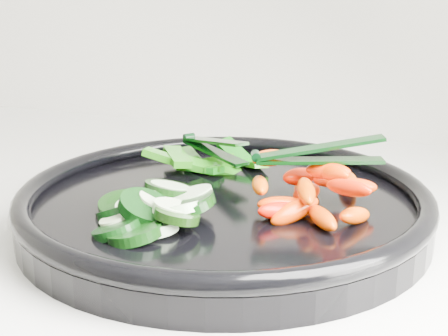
% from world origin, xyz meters
% --- Properties ---
extents(veggie_tray, '(0.39, 0.39, 0.04)m').
position_xyz_m(veggie_tray, '(-0.36, 1.62, 0.95)').
color(veggie_tray, black).
rests_on(veggie_tray, counter).
extents(cucumber_pile, '(0.12, 0.14, 0.04)m').
position_xyz_m(cucumber_pile, '(-0.40, 1.56, 0.96)').
color(cucumber_pile, black).
rests_on(cucumber_pile, veggie_tray).
extents(carrot_pile, '(0.12, 0.16, 0.05)m').
position_xyz_m(carrot_pile, '(-0.28, 1.63, 0.97)').
color(carrot_pile, '#F34400').
rests_on(carrot_pile, veggie_tray).
extents(pepper_pile, '(0.13, 0.10, 0.03)m').
position_xyz_m(pepper_pile, '(-0.42, 1.71, 0.96)').
color(pepper_pile, '#216709').
rests_on(pepper_pile, veggie_tray).
extents(tong_carrot, '(0.11, 0.06, 0.02)m').
position_xyz_m(tong_carrot, '(-0.28, 1.63, 1.00)').
color(tong_carrot, black).
rests_on(tong_carrot, carrot_pile).
extents(tong_pepper, '(0.10, 0.08, 0.02)m').
position_xyz_m(tong_pepper, '(-0.41, 1.71, 0.98)').
color(tong_pepper, black).
rests_on(tong_pepper, pepper_pile).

